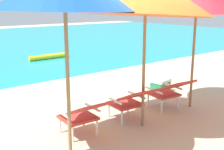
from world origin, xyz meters
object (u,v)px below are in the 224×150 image
(swim_buoy, at_px, (49,56))
(lounge_chair_center, at_px, (131,100))
(lounge_chair_left, at_px, (83,113))
(lounge_chair_right, at_px, (170,90))
(cooler_box, at_px, (161,86))

(swim_buoy, relative_size, lounge_chair_center, 1.74)
(lounge_chair_left, distance_m, lounge_chair_right, 2.00)
(lounge_chair_left, relative_size, lounge_chair_right, 0.96)
(swim_buoy, height_order, cooler_box, cooler_box)
(lounge_chair_center, height_order, lounge_chair_right, same)
(lounge_chair_center, relative_size, cooler_box, 1.74)
(swim_buoy, xyz_separation_m, lounge_chair_right, (-0.69, -6.45, 0.31))
(lounge_chair_left, xyz_separation_m, cooler_box, (2.75, 0.90, -0.24))
(lounge_chair_center, bearing_deg, lounge_chair_right, -2.18)
(swim_buoy, relative_size, lounge_chair_left, 1.78)
(swim_buoy, bearing_deg, cooler_box, -89.26)
(lounge_chair_left, bearing_deg, swim_buoy, 67.40)
(lounge_chair_right, bearing_deg, lounge_chair_left, 179.64)
(lounge_chair_left, relative_size, cooler_box, 1.70)
(lounge_chair_right, distance_m, cooler_box, 1.21)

